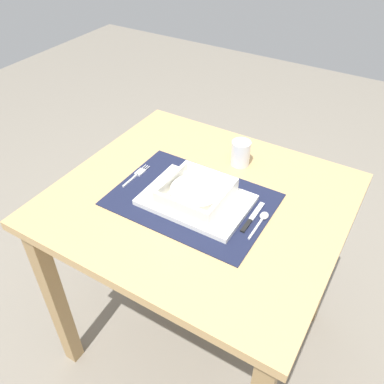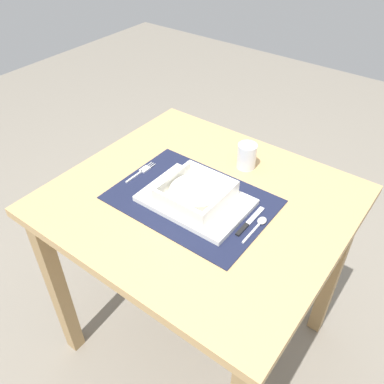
{
  "view_description": "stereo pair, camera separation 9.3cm",
  "coord_description": "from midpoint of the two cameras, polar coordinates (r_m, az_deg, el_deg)",
  "views": [
    {
      "loc": [
        0.46,
        -0.8,
        1.53
      ],
      "look_at": [
        -0.01,
        -0.03,
        0.78
      ],
      "focal_mm": 37.74,
      "sensor_mm": 36.0,
      "label": 1
    },
    {
      "loc": [
        0.53,
        -0.75,
        1.53
      ],
      "look_at": [
        -0.01,
        -0.03,
        0.78
      ],
      "focal_mm": 37.74,
      "sensor_mm": 36.0,
      "label": 2
    }
  ],
  "objects": [
    {
      "name": "butter_knife",
      "position": [
        1.13,
        6.08,
        -3.84
      ],
      "size": [
        0.01,
        0.14,
        0.01
      ],
      "rotation": [
        0.0,
        0.0,
        0.04
      ],
      "color": "black",
      "rests_on": "placemat"
    },
    {
      "name": "spoon",
      "position": [
        1.13,
        7.61,
        -3.81
      ],
      "size": [
        0.02,
        0.12,
        0.01
      ],
      "rotation": [
        0.0,
        0.0,
        -0.07
      ],
      "color": "silver",
      "rests_on": "placemat"
    },
    {
      "name": "placemat",
      "position": [
        1.19,
        -2.22,
        -1.13
      ],
      "size": [
        0.46,
        0.33,
        0.0
      ],
      "primitive_type": "cube",
      "color": "#191E38",
      "rests_on": "dining_table"
    },
    {
      "name": "drinking_glass",
      "position": [
        1.32,
        4.88,
        5.27
      ],
      "size": [
        0.06,
        0.06,
        0.08
      ],
      "color": "white",
      "rests_on": "dining_table"
    },
    {
      "name": "fork",
      "position": [
        1.3,
        -9.7,
        2.46
      ],
      "size": [
        0.02,
        0.13,
        0.0
      ],
      "rotation": [
        0.0,
        0.0,
        0.02
      ],
      "color": "silver",
      "rests_on": "placemat"
    },
    {
      "name": "porridge_bowl",
      "position": [
        1.16,
        -1.67,
        -0.28
      ],
      "size": [
        0.18,
        0.18,
        0.05
      ],
      "color": "white",
      "rests_on": "serving_plate"
    },
    {
      "name": "dining_table",
      "position": [
        1.28,
        -1.04,
        -4.67
      ],
      "size": [
        0.84,
        0.77,
        0.75
      ],
      "color": "tan",
      "rests_on": "ground"
    },
    {
      "name": "ground_plane",
      "position": [
        1.78,
        -0.79,
        -19.4
      ],
      "size": [
        6.0,
        6.0,
        0.0
      ],
      "primitive_type": "plane",
      "color": "gray"
    },
    {
      "name": "serving_plate",
      "position": [
        1.18,
        -1.67,
        -1.21
      ],
      "size": [
        0.31,
        0.21,
        0.02
      ],
      "primitive_type": "cube",
      "color": "white",
      "rests_on": "placemat"
    }
  ]
}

